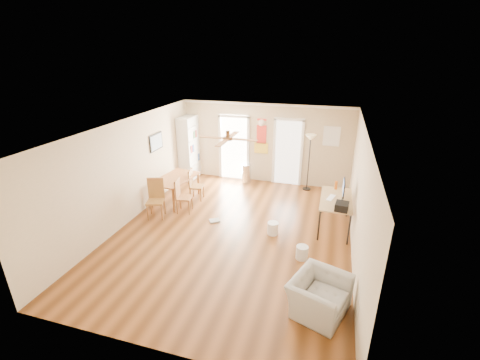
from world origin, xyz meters
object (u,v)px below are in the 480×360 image
(dining_chair_near, at_px, (155,199))
(trash_can, at_px, (246,173))
(computer_desk, at_px, (335,213))
(wastebasket_a, at_px, (273,228))
(dining_chair_right_a, at_px, (197,185))
(torchiere_lamp, at_px, (309,163))
(armchair, at_px, (319,295))
(bookshelf, at_px, (189,148))
(wastebasket_b, at_px, (302,252))
(dining_table, at_px, (176,189))
(printer, at_px, (342,206))
(dining_chair_right_b, at_px, (184,196))

(dining_chair_near, bearing_deg, trash_can, 43.48)
(computer_desk, relative_size, wastebasket_a, 4.85)
(dining_chair_right_a, relative_size, torchiere_lamp, 0.51)
(dining_chair_right_a, height_order, dining_chair_near, dining_chair_near)
(dining_chair_near, relative_size, armchair, 1.06)
(wastebasket_a, bearing_deg, bookshelf, 139.98)
(dining_chair_near, relative_size, wastebasket_a, 3.39)
(wastebasket_a, relative_size, wastebasket_b, 1.03)
(dining_chair_near, relative_size, wastebasket_b, 3.50)
(computer_desk, bearing_deg, dining_chair_near, -170.43)
(dining_chair_near, bearing_deg, wastebasket_b, -29.07)
(dining_table, bearing_deg, computer_desk, -4.33)
(bookshelf, relative_size, computer_desk, 1.43)
(wastebasket_a, bearing_deg, printer, 5.81)
(dining_chair_right_a, relative_size, printer, 2.75)
(bookshelf, xyz_separation_m, printer, (4.97, -2.75, -0.18))
(dining_chair_right_a, bearing_deg, dining_table, 105.87)
(bookshelf, xyz_separation_m, wastebasket_b, (4.24, -3.71, -0.91))
(dining_chair_near, xyz_separation_m, computer_desk, (4.51, 0.76, -0.12))
(trash_can, bearing_deg, bookshelf, -178.03)
(wastebasket_b, bearing_deg, printer, 52.91)
(dining_table, distance_m, wastebasket_a, 3.27)
(dining_chair_right_a, height_order, printer, printer)
(bookshelf, height_order, torchiere_lamp, bookshelf)
(dining_chair_right_b, distance_m, torchiere_lamp, 3.97)
(dining_table, xyz_separation_m, armchair, (4.30, -3.30, -0.04))
(dining_table, distance_m, armchair, 5.42)
(dining_chair_right_b, bearing_deg, dining_chair_near, 120.73)
(bookshelf, height_order, computer_desk, bookshelf)
(dining_chair_right_b, bearing_deg, computer_desk, -96.27)
(dining_chair_right_a, relative_size, wastebasket_b, 3.08)
(dining_chair_near, bearing_deg, dining_chair_right_a, 48.77)
(dining_table, distance_m, wastebasket_b, 4.31)
(computer_desk, relative_size, armchair, 1.52)
(bookshelf, bearing_deg, torchiere_lamp, 15.14)
(dining_chair_right_b, relative_size, printer, 2.84)
(dining_chair_near, bearing_deg, torchiere_lamp, 21.65)
(printer, bearing_deg, trash_can, 143.68)
(dining_table, relative_size, computer_desk, 0.96)
(dining_table, bearing_deg, dining_chair_right_b, -47.41)
(computer_desk, relative_size, printer, 4.48)
(dining_table, xyz_separation_m, printer, (4.60, -0.92, 0.52))
(trash_can, bearing_deg, computer_desk, -37.99)
(dining_chair_near, height_order, computer_desk, dining_chair_near)
(bookshelf, distance_m, printer, 5.68)
(armchair, bearing_deg, computer_desk, 16.49)
(dining_chair_right_a, xyz_separation_m, printer, (4.05, -1.16, 0.42))
(dining_chair_right_a, height_order, armchair, dining_chair_right_a)
(dining_chair_near, bearing_deg, dining_chair_right_b, 22.97)
(dining_chair_near, xyz_separation_m, wastebasket_b, (3.90, -0.78, -0.37))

